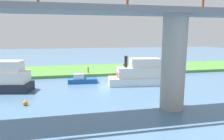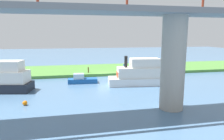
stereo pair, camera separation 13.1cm
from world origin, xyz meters
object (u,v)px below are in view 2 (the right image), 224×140
Objects in this scene: bridge_pylon at (173,63)px; motorboat_white at (82,80)px; pontoon_yellow at (139,74)px; person_on_bank at (124,66)px; mooring_post at (88,70)px; marker_buoy at (25,103)px.

motorboat_white is (8.19, -12.82, -4.05)m from bridge_pylon.
motorboat_white is (8.28, -2.74, -1.07)m from pontoon_yellow.
person_on_bank is 0.16× the size of pontoon_yellow.
person_on_bank is at bearing -91.46° from bridge_pylon.
marker_buoy is (7.93, 14.71, -0.75)m from mooring_post.
pontoon_yellow reaches higher than mooring_post.
person_on_bank is 0.31× the size of motorboat_white.
person_on_bank is 11.49m from motorboat_white.
marker_buoy is (14.70, 6.19, -1.35)m from pontoon_yellow.
mooring_post reaches higher than marker_buoy.
mooring_post is 0.12× the size of pontoon_yellow.
mooring_post is at bearing -51.53° from pontoon_yellow.
pontoon_yellow is 8.78m from motorboat_white.
person_on_bank is 2.78× the size of marker_buoy.
person_on_bank is at bearing -92.46° from pontoon_yellow.
motorboat_white is at bearing 40.56° from person_on_bank.
person_on_bank is 22.33m from marker_buoy.
bridge_pylon is 2.03× the size of motorboat_white.
motorboat_white reaches higher than marker_buoy.
person_on_bank is 7.40m from mooring_post.
marker_buoy is at bearing 54.29° from motorboat_white.
motorboat_white is 11.01m from marker_buoy.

